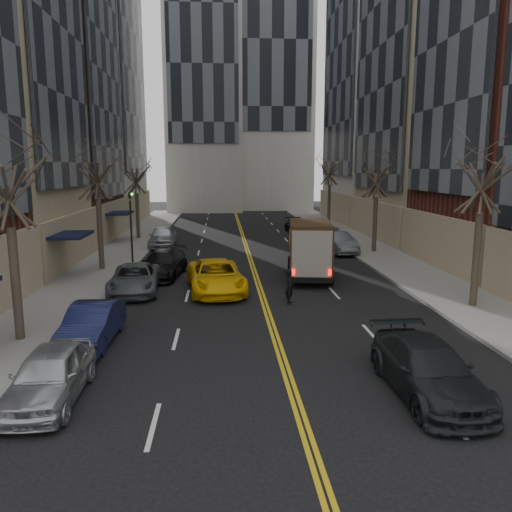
{
  "coord_description": "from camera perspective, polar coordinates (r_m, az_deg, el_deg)",
  "views": [
    {
      "loc": [
        -1.86,
        -8.88,
        5.93
      ],
      "look_at": [
        -0.4,
        12.08,
        2.2
      ],
      "focal_mm": 35.0,
      "sensor_mm": 36.0,
      "label": 1
    }
  ],
  "objects": [
    {
      "name": "tree_lf_far",
      "position": [
        42.45,
        -13.6,
        9.92
      ],
      "size": [
        3.2,
        3.2,
        8.12
      ],
      "color": "#382D23",
      "rests_on": "sidewalk_left"
    },
    {
      "name": "parked_lf_e",
      "position": [
        38.3,
        -10.61,
        2.18
      ],
      "size": [
        1.87,
        4.63,
        1.58
      ],
      "primitive_type": "imported",
      "rotation": [
        0.0,
        0.0,
        -0.0
      ],
      "color": "#B7BAC0",
      "rests_on": "ground"
    },
    {
      "name": "taxi",
      "position": [
        24.12,
        -4.59,
        -2.35
      ],
      "size": [
        3.12,
        5.71,
        1.52
      ],
      "primitive_type": "imported",
      "rotation": [
        0.0,
        0.0,
        0.11
      ],
      "color": "yellow",
      "rests_on": "ground"
    },
    {
      "name": "parked_lf_c",
      "position": [
        24.63,
        -13.67,
        -2.54
      ],
      "size": [
        2.54,
        4.99,
        1.35
      ],
      "primitive_type": "imported",
      "rotation": [
        0.0,
        0.0,
        0.06
      ],
      "color": "#515359",
      "rests_on": "ground"
    },
    {
      "name": "parked_lf_a",
      "position": [
        14.16,
        -22.5,
        -12.45
      ],
      "size": [
        1.66,
        4.07,
        1.38
      ],
      "primitive_type": "imported",
      "rotation": [
        0.0,
        0.0,
        0.01
      ],
      "color": "#B9BDC1",
      "rests_on": "ground"
    },
    {
      "name": "tree_rt_far",
      "position": [
        50.04,
        8.47,
        10.89
      ],
      "size": [
        3.2,
        3.2,
        9.11
      ],
      "color": "#382D23",
      "rests_on": "sidewalk_right"
    },
    {
      "name": "parked_rt_a",
      "position": [
        35.46,
        9.37,
        1.5
      ],
      "size": [
        2.12,
        4.62,
        1.47
      ],
      "primitive_type": "imported",
      "rotation": [
        0.0,
        0.0,
        0.13
      ],
      "color": "#53575C",
      "rests_on": "ground"
    },
    {
      "name": "ground",
      "position": [
        10.84,
        7.12,
        -23.18
      ],
      "size": [
        160.0,
        160.0,
        0.0
      ],
      "primitive_type": "plane",
      "color": "black",
      "rests_on": "ground"
    },
    {
      "name": "parked_lf_b",
      "position": [
        17.97,
        -18.26,
        -7.44
      ],
      "size": [
        1.57,
        4.17,
        1.36
      ],
      "primitive_type": "imported",
      "rotation": [
        0.0,
        0.0,
        -0.03
      ],
      "color": "#121639",
      "rests_on": "ground"
    },
    {
      "name": "pedestrian",
      "position": [
        21.99,
        3.87,
        -3.49
      ],
      "size": [
        0.51,
        0.65,
        1.57
      ],
      "primitive_type": "imported",
      "rotation": [
        0.0,
        0.0,
        1.3
      ],
      "color": "black",
      "rests_on": "ground"
    },
    {
      "name": "parked_lf_d",
      "position": [
        27.83,
        -10.6,
        -0.91
      ],
      "size": [
        2.64,
        5.14,
        1.43
      ],
      "primitive_type": "imported",
      "rotation": [
        0.0,
        0.0,
        -0.13
      ],
      "color": "black",
      "rests_on": "ground"
    },
    {
      "name": "sidewalk_right",
      "position": [
        37.94,
        12.7,
        0.94
      ],
      "size": [
        4.0,
        66.0,
        0.15
      ],
      "primitive_type": "cube",
      "color": "slate",
      "rests_on": "ground"
    },
    {
      "name": "tree_rt_near",
      "position": [
        22.56,
        24.65,
        10.5
      ],
      "size": [
        3.2,
        3.2,
        8.71
      ],
      "color": "#382D23",
      "rests_on": "sidewalk_right"
    },
    {
      "name": "tree_lf_near",
      "position": [
        18.26,
        -26.77,
        9.98
      ],
      "size": [
        3.2,
        3.2,
        8.41
      ],
      "color": "#382D23",
      "rests_on": "sidewalk_left"
    },
    {
      "name": "traffic_signal",
      "position": [
        31.53,
        -14.11,
        4.1
      ],
      "size": [
        0.29,
        0.26,
        4.7
      ],
      "color": "black",
      "rests_on": "sidewalk_left"
    },
    {
      "name": "parked_rt_c",
      "position": [
        46.3,
        4.7,
        3.47
      ],
      "size": [
        1.99,
        4.49,
        1.28
      ],
      "primitive_type": "imported",
      "rotation": [
        0.0,
        0.0,
        0.04
      ],
      "color": "black",
      "rests_on": "ground"
    },
    {
      "name": "streetwall_left",
      "position": [
        43.4,
        -25.25,
        21.97
      ],
      "size": [
        14.0,
        49.5,
        36.0
      ],
      "color": "#562319",
      "rests_on": "ground"
    },
    {
      "name": "ups_truck",
      "position": [
        27.11,
        6.15,
        0.74
      ],
      "size": [
        2.89,
        5.9,
        3.11
      ],
      "rotation": [
        0.0,
        0.0,
        -0.14
      ],
      "color": "black",
      "rests_on": "ground"
    },
    {
      "name": "tree_rt_mid",
      "position": [
        35.52,
        13.7,
        10.17
      ],
      "size": [
        3.2,
        3.2,
        8.32
      ],
      "color": "#382D23",
      "rests_on": "sidewalk_right"
    },
    {
      "name": "streetwall_right",
      "position": [
        45.87,
        20.99,
        20.96
      ],
      "size": [
        12.26,
        49.0,
        34.0
      ],
      "color": "#4C301E",
      "rests_on": "ground"
    },
    {
      "name": "parked_rt_b",
      "position": [
        37.3,
        8.59,
        2.0
      ],
      "size": [
        3.17,
        5.81,
        1.54
      ],
      "primitive_type": "imported",
      "rotation": [
        0.0,
        0.0,
        0.11
      ],
      "color": "#B5B8BE",
      "rests_on": "ground"
    },
    {
      "name": "sidewalk_left",
      "position": [
        37.05,
        -15.04,
        0.63
      ],
      "size": [
        4.0,
        66.0,
        0.15
      ],
      "primitive_type": "cube",
      "color": "slate",
      "rests_on": "ground"
    },
    {
      "name": "observer_sedan",
      "position": [
        14.21,
        19.03,
        -12.11
      ],
      "size": [
        2.07,
        4.86,
        1.4
      ],
      "rotation": [
        0.0,
        0.0,
        0.02
      ],
      "color": "black",
      "rests_on": "ground"
    },
    {
      "name": "tree_lf_mid",
      "position": [
        29.71,
        -17.82,
        10.88
      ],
      "size": [
        3.2,
        3.2,
        8.91
      ],
      "color": "#382D23",
      "rests_on": "sidewalk_left"
    }
  ]
}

